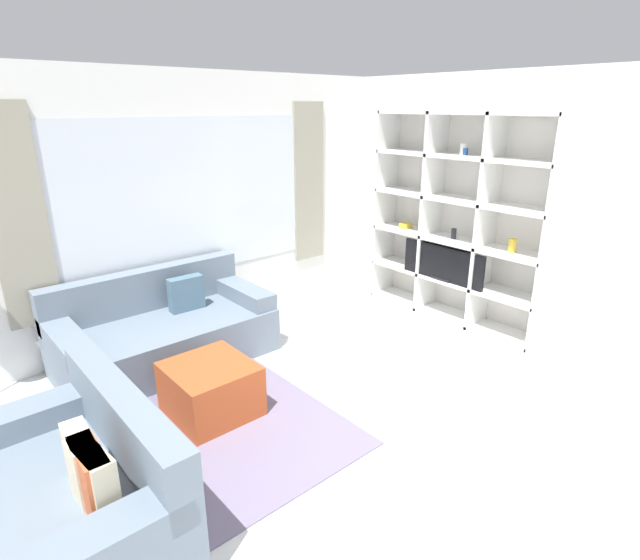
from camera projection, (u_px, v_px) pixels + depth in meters
ground_plane at (457, 492)px, 3.21m from camera, size 16.00×16.00×0.00m
wall_back at (190, 206)px, 5.21m from camera, size 6.33×0.11×2.70m
wall_right at (474, 200)px, 5.59m from camera, size 0.07×4.60×2.70m
area_rug at (171, 433)px, 3.78m from camera, size 2.26×2.29×0.01m
shelving_unit at (459, 221)px, 5.56m from camera, size 0.41×2.17×2.30m
couch_main at (164, 332)px, 4.79m from camera, size 1.96×0.98×0.84m
couch_side at (71, 498)px, 2.75m from camera, size 0.98×1.52×0.84m
ottoman at (211, 389)px, 3.98m from camera, size 0.63×0.65×0.43m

